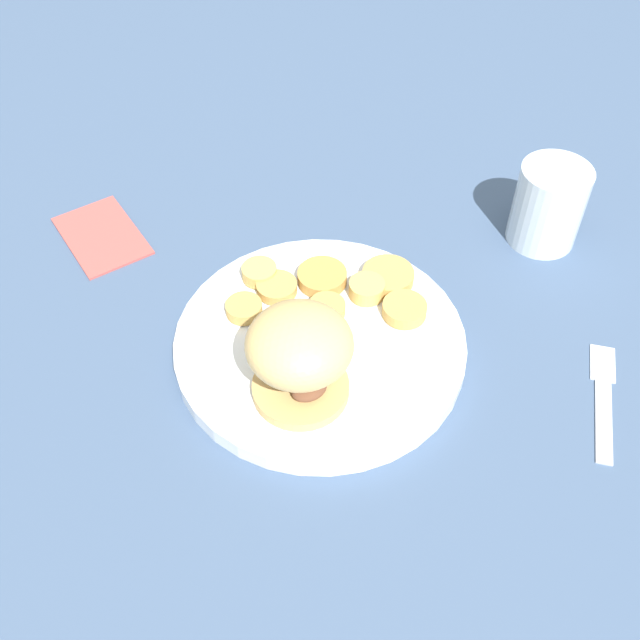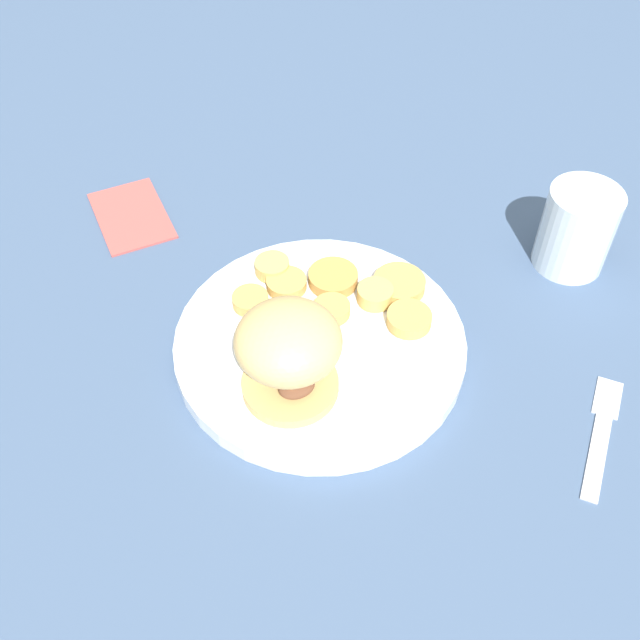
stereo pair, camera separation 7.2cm
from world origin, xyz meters
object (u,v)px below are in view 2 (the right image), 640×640
at_px(dinner_plate, 320,343).
at_px(sandwich, 289,350).
at_px(fork, 601,434).
at_px(drinking_glass, 577,229).

relative_size(dinner_plate, sandwich, 2.98).
height_order(dinner_plate, sandwich, sandwich).
bearing_deg(fork, drinking_glass, -22.13).
distance_m(dinner_plate, fork, 0.28).
bearing_deg(sandwich, fork, -115.33).
distance_m(dinner_plate, sandwich, 0.09).
bearing_deg(drinking_glass, fork, 157.87).
distance_m(sandwich, fork, 0.30).
bearing_deg(drinking_glass, sandwich, 104.68).
bearing_deg(fork, dinner_plate, 51.06).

